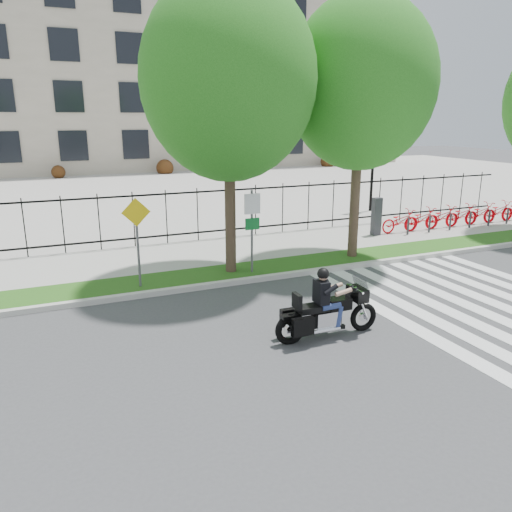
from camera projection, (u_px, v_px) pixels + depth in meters
name	position (u px, v px, depth m)	size (l,w,h in m)	color
ground	(321.00, 336.00, 11.08)	(120.00, 120.00, 0.00)	#3D3D40
curb	(250.00, 280.00, 14.68)	(60.00, 0.20, 0.15)	#B7B5AC
grass_verge	(239.00, 272.00, 15.43)	(60.00, 1.50, 0.15)	#1F5014
sidewalk	(213.00, 253.00, 17.64)	(60.00, 3.50, 0.15)	#9C9A92
plaza	(128.00, 190.00, 33.16)	(80.00, 34.00, 0.10)	#9C9A92
crosswalk_stripes	(482.00, 305.00, 12.93)	(5.70, 8.00, 0.01)	silver
iron_fence	(198.00, 214.00, 18.90)	(30.00, 0.06, 2.00)	black
office_building	(86.00, 61.00, 48.10)	(60.00, 21.90, 20.15)	#A59985
lamp_post_right	(374.00, 149.00, 24.67)	(1.06, 0.70, 4.25)	black
street_tree_1	(228.00, 79.00, 13.82)	(4.94, 4.94, 8.41)	#37291E
street_tree_2	(361.00, 84.00, 15.52)	(4.67, 4.67, 8.26)	#37291E
bike_share_station	(479.00, 213.00, 22.00)	(11.06, 0.85, 1.50)	#2D2D33
sign_pole_regulatory	(252.00, 221.00, 14.77)	(0.50, 0.09, 2.50)	#59595B
sign_pole_warning	(137.00, 231.00, 13.47)	(0.78, 0.09, 2.49)	#59595B
motorcycle_rider	(327.00, 310.00, 10.88)	(2.52, 0.75, 1.94)	black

